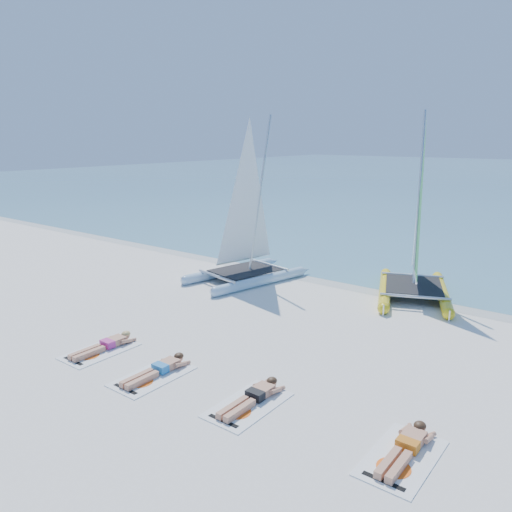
{
  "coord_description": "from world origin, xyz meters",
  "views": [
    {
      "loc": [
        7.94,
        -10.34,
        5.22
      ],
      "look_at": [
        -0.9,
        1.2,
        1.73
      ],
      "focal_mm": 35.0,
      "sensor_mm": 36.0,
      "label": 1
    }
  ],
  "objects_px": {
    "catamaran_yellow": "(417,236)",
    "sunbather_a": "(106,344)",
    "sunbather_b": "(159,369)",
    "catamaran_blue": "(247,231)",
    "sunbather_d": "(407,446)",
    "sunbather_c": "(254,396)",
    "towel_d": "(402,458)",
    "towel_c": "(248,405)",
    "towel_a": "(100,351)",
    "towel_b": "(153,376)"
  },
  "relations": [
    {
      "from": "sunbather_b",
      "to": "towel_c",
      "type": "xyz_separation_m",
      "value": [
        2.45,
        0.15,
        -0.11
      ]
    },
    {
      "from": "sunbather_d",
      "to": "towel_d",
      "type": "bearing_deg",
      "value": -90.0
    },
    {
      "from": "towel_a",
      "to": "sunbather_d",
      "type": "distance_m",
      "value": 7.63
    },
    {
      "from": "catamaran_yellow",
      "to": "sunbather_b",
      "type": "height_order",
      "value": "catamaran_yellow"
    },
    {
      "from": "sunbather_a",
      "to": "sunbather_b",
      "type": "distance_m",
      "value": 2.08
    },
    {
      "from": "catamaran_blue",
      "to": "sunbather_b",
      "type": "relative_size",
      "value": 3.6
    },
    {
      "from": "towel_d",
      "to": "sunbather_c",
      "type": "bearing_deg",
      "value": -179.13
    },
    {
      "from": "sunbather_b",
      "to": "sunbather_a",
      "type": "bearing_deg",
      "value": 176.99
    },
    {
      "from": "catamaran_blue",
      "to": "towel_b",
      "type": "distance_m",
      "value": 8.21
    },
    {
      "from": "catamaran_blue",
      "to": "sunbather_a",
      "type": "xyz_separation_m",
      "value": [
        1.07,
        -7.05,
        -1.74
      ]
    },
    {
      "from": "sunbather_c",
      "to": "sunbather_d",
      "type": "relative_size",
      "value": 1.0
    },
    {
      "from": "towel_a",
      "to": "towel_b",
      "type": "distance_m",
      "value": 2.08
    },
    {
      "from": "towel_a",
      "to": "towel_c",
      "type": "bearing_deg",
      "value": 2.92
    },
    {
      "from": "sunbather_b",
      "to": "catamaran_yellow",
      "type": "bearing_deg",
      "value": 76.12
    },
    {
      "from": "sunbather_b",
      "to": "towel_a",
      "type": "bearing_deg",
      "value": -177.73
    },
    {
      "from": "catamaran_yellow",
      "to": "sunbather_a",
      "type": "bearing_deg",
      "value": -137.63
    },
    {
      "from": "catamaran_yellow",
      "to": "towel_c",
      "type": "height_order",
      "value": "catamaran_yellow"
    },
    {
      "from": "catamaran_yellow",
      "to": "towel_c",
      "type": "bearing_deg",
      "value": -111.6
    },
    {
      "from": "sunbather_b",
      "to": "sunbather_c",
      "type": "bearing_deg",
      "value": 7.91
    },
    {
      "from": "towel_b",
      "to": "sunbather_d",
      "type": "distance_m",
      "value": 5.58
    },
    {
      "from": "towel_d",
      "to": "towel_c",
      "type": "bearing_deg",
      "value": -175.57
    },
    {
      "from": "sunbather_d",
      "to": "towel_a",
      "type": "bearing_deg",
      "value": -175.03
    },
    {
      "from": "catamaran_blue",
      "to": "sunbather_d",
      "type": "xyz_separation_m",
      "value": [
        8.67,
        -6.59,
        -1.74
      ]
    },
    {
      "from": "catamaran_yellow",
      "to": "sunbather_c",
      "type": "height_order",
      "value": "catamaran_yellow"
    },
    {
      "from": "sunbather_b",
      "to": "towel_d",
      "type": "relative_size",
      "value": 0.93
    },
    {
      "from": "towel_a",
      "to": "towel_c",
      "type": "height_order",
      "value": "same"
    },
    {
      "from": "towel_b",
      "to": "sunbather_c",
      "type": "xyz_separation_m",
      "value": [
        2.45,
        0.53,
        0.11
      ]
    },
    {
      "from": "catamaran_yellow",
      "to": "sunbather_d",
      "type": "relative_size",
      "value": 3.65
    },
    {
      "from": "towel_b",
      "to": "towel_d",
      "type": "relative_size",
      "value": 1.0
    },
    {
      "from": "catamaran_yellow",
      "to": "towel_a",
      "type": "height_order",
      "value": "catamaran_yellow"
    },
    {
      "from": "sunbather_a",
      "to": "sunbather_c",
      "type": "relative_size",
      "value": 1.0
    },
    {
      "from": "sunbather_b",
      "to": "sunbather_d",
      "type": "xyz_separation_m",
      "value": [
        5.52,
        0.58,
        0.0
      ]
    },
    {
      "from": "catamaran_yellow",
      "to": "catamaran_blue",
      "type": "bearing_deg",
      "value": -179.84
    },
    {
      "from": "catamaran_blue",
      "to": "towel_c",
      "type": "xyz_separation_m",
      "value": [
        5.6,
        -7.02,
        -1.84
      ]
    },
    {
      "from": "catamaran_blue",
      "to": "towel_d",
      "type": "height_order",
      "value": "catamaran_blue"
    },
    {
      "from": "towel_b",
      "to": "sunbather_b",
      "type": "relative_size",
      "value": 1.07
    },
    {
      "from": "towel_a",
      "to": "towel_d",
      "type": "height_order",
      "value": "same"
    },
    {
      "from": "catamaran_yellow",
      "to": "towel_c",
      "type": "distance_m",
      "value": 9.49
    },
    {
      "from": "catamaran_yellow",
      "to": "sunbather_c",
      "type": "bearing_deg",
      "value": -111.58
    },
    {
      "from": "sunbather_a",
      "to": "towel_b",
      "type": "distance_m",
      "value": 2.11
    },
    {
      "from": "catamaran_blue",
      "to": "catamaran_yellow",
      "type": "relative_size",
      "value": 0.99
    },
    {
      "from": "catamaran_yellow",
      "to": "sunbather_b",
      "type": "xyz_separation_m",
      "value": [
        -2.33,
        -9.43,
        -1.86
      ]
    },
    {
      "from": "catamaran_yellow",
      "to": "towel_b",
      "type": "bearing_deg",
      "value": -125.92
    },
    {
      "from": "towel_b",
      "to": "towel_c",
      "type": "relative_size",
      "value": 1.0
    },
    {
      "from": "catamaran_blue",
      "to": "sunbather_a",
      "type": "height_order",
      "value": "catamaran_blue"
    },
    {
      "from": "towel_b",
      "to": "sunbather_d",
      "type": "relative_size",
      "value": 1.07
    },
    {
      "from": "towel_c",
      "to": "sunbather_c",
      "type": "relative_size",
      "value": 1.07
    },
    {
      "from": "catamaran_blue",
      "to": "sunbather_a",
      "type": "bearing_deg",
      "value": -69.21
    },
    {
      "from": "sunbather_b",
      "to": "sunbather_d",
      "type": "relative_size",
      "value": 1.0
    },
    {
      "from": "sunbather_a",
      "to": "sunbather_c",
      "type": "height_order",
      "value": "same"
    }
  ]
}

